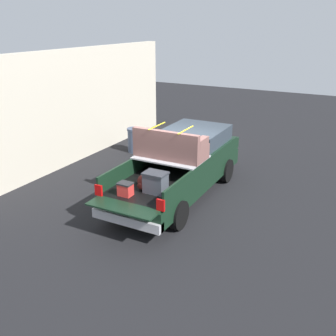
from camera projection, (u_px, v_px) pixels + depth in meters
The scene contains 4 objects.
ground_plane at pixel (177, 196), 11.78m from camera, with size 40.00×40.00×0.00m, color black.
pickup_truck at pixel (183, 163), 11.73m from camera, with size 6.05×2.06×2.23m.
building_facade at pixel (78, 105), 14.44m from camera, with size 11.09×0.36×4.06m, color beige.
trash_can at pixel (135, 140), 15.53m from camera, with size 0.60×0.60×0.98m.
Camera 1 is at (-9.59, -4.77, 4.98)m, focal length 41.53 mm.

